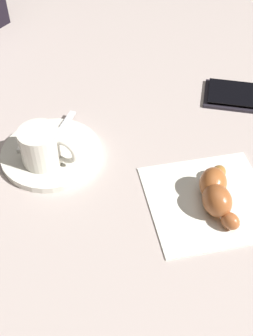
{
  "coord_description": "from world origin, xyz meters",
  "views": [
    {
      "loc": [
        -0.02,
        0.4,
        0.43
      ],
      "look_at": [
        -0.0,
        0.01,
        0.02
      ],
      "focal_mm": 45.5,
      "sensor_mm": 36.0,
      "label": 1
    }
  ],
  "objects_px": {
    "saucer": "(52,153)",
    "teaspoon": "(48,149)",
    "croissant": "(216,192)",
    "cell_phone": "(250,97)",
    "espresso_cup": "(42,146)",
    "napkin": "(209,200)",
    "sugar_packet": "(31,139)"
  },
  "relations": [
    {
      "from": "teaspoon",
      "to": "croissant",
      "type": "xyz_separation_m",
      "value": [
        -0.23,
        0.08,
        0.01
      ]
    },
    {
      "from": "teaspoon",
      "to": "espresso_cup",
      "type": "bearing_deg",
      "value": 85.13
    },
    {
      "from": "teaspoon",
      "to": "croissant",
      "type": "distance_m",
      "value": 0.24
    },
    {
      "from": "espresso_cup",
      "to": "saucer",
      "type": "bearing_deg",
      "value": -107.04
    },
    {
      "from": "espresso_cup",
      "to": "sugar_packet",
      "type": "height_order",
      "value": "espresso_cup"
    },
    {
      "from": "sugar_packet",
      "to": "napkin",
      "type": "distance_m",
      "value": 0.27
    },
    {
      "from": "saucer",
      "to": "napkin",
      "type": "xyz_separation_m",
      "value": [
        -0.22,
        0.07,
        -0.0
      ]
    },
    {
      "from": "napkin",
      "to": "saucer",
      "type": "bearing_deg",
      "value": -18.49
    },
    {
      "from": "sugar_packet",
      "to": "croissant",
      "type": "distance_m",
      "value": 0.28
    },
    {
      "from": "croissant",
      "to": "cell_phone",
      "type": "distance_m",
      "value": 0.24
    },
    {
      "from": "teaspoon",
      "to": "croissant",
      "type": "relative_size",
      "value": 1.21
    },
    {
      "from": "sugar_packet",
      "to": "napkin",
      "type": "height_order",
      "value": "sugar_packet"
    },
    {
      "from": "teaspoon",
      "to": "napkin",
      "type": "distance_m",
      "value": 0.24
    },
    {
      "from": "espresso_cup",
      "to": "sugar_packet",
      "type": "bearing_deg",
      "value": -56.57
    },
    {
      "from": "croissant",
      "to": "teaspoon",
      "type": "bearing_deg",
      "value": -18.6
    },
    {
      "from": "sugar_packet",
      "to": "espresso_cup",
      "type": "bearing_deg",
      "value": 45.64
    },
    {
      "from": "saucer",
      "to": "napkin",
      "type": "distance_m",
      "value": 0.23
    },
    {
      "from": "saucer",
      "to": "sugar_packet",
      "type": "bearing_deg",
      "value": -32.35
    },
    {
      "from": "cell_phone",
      "to": "espresso_cup",
      "type": "bearing_deg",
      "value": 28.46
    },
    {
      "from": "espresso_cup",
      "to": "teaspoon",
      "type": "distance_m",
      "value": 0.03
    },
    {
      "from": "espresso_cup",
      "to": "sugar_packet",
      "type": "distance_m",
      "value": 0.05
    },
    {
      "from": "espresso_cup",
      "to": "napkin",
      "type": "height_order",
      "value": "espresso_cup"
    },
    {
      "from": "napkin",
      "to": "teaspoon",
      "type": "bearing_deg",
      "value": -18.17
    },
    {
      "from": "espresso_cup",
      "to": "croissant",
      "type": "height_order",
      "value": "espresso_cup"
    },
    {
      "from": "sugar_packet",
      "to": "croissant",
      "type": "height_order",
      "value": "croissant"
    },
    {
      "from": "saucer",
      "to": "teaspoon",
      "type": "bearing_deg",
      "value": -0.7
    },
    {
      "from": "saucer",
      "to": "teaspoon",
      "type": "relative_size",
      "value": 1.08
    },
    {
      "from": "napkin",
      "to": "cell_phone",
      "type": "height_order",
      "value": "cell_phone"
    },
    {
      "from": "saucer",
      "to": "teaspoon",
      "type": "xyz_separation_m",
      "value": [
        0.0,
        -0.0,
        0.01
      ]
    },
    {
      "from": "espresso_cup",
      "to": "cell_phone",
      "type": "bearing_deg",
      "value": -151.54
    },
    {
      "from": "teaspoon",
      "to": "sugar_packet",
      "type": "distance_m",
      "value": 0.03
    },
    {
      "from": "sugar_packet",
      "to": "cell_phone",
      "type": "distance_m",
      "value": 0.36
    }
  ]
}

